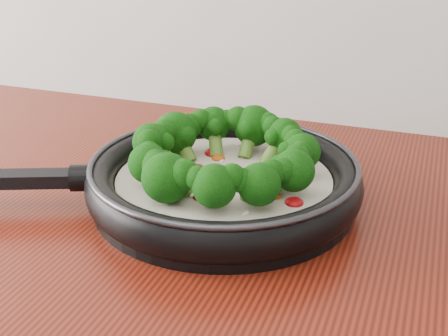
% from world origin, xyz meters
% --- Properties ---
extents(skillet, '(0.60, 0.48, 0.10)m').
position_xyz_m(skillet, '(-0.10, 1.13, 0.94)').
color(skillet, black).
rests_on(skillet, counter).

